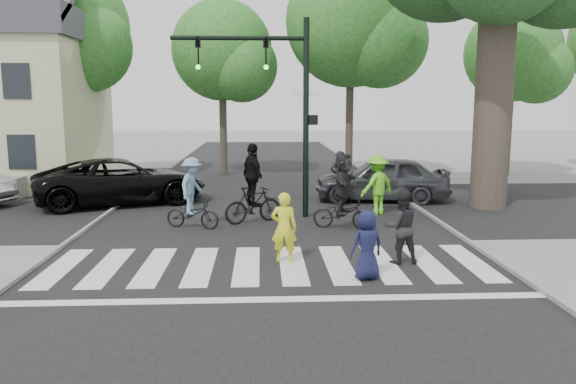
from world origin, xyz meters
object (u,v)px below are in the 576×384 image
pedestrian_adult (401,227)px  cyclist_left (192,198)px  cyclist_right (343,195)px  pedestrian_child (367,245)px  cyclist_mid (253,191)px  car_suv (121,181)px  traffic_signal (278,90)px  pedestrian_woman (284,227)px  car_grey (382,179)px

pedestrian_adult → cyclist_left: (-5.00, 3.73, 0.05)m
cyclist_left → cyclist_right: (4.22, -0.27, 0.08)m
pedestrian_child → pedestrian_adult: 1.48m
cyclist_right → cyclist_left: bearing=176.4°
cyclist_mid → car_suv: size_ratio=0.41×
traffic_signal → cyclist_mid: size_ratio=2.55×
pedestrian_woman → cyclist_left: size_ratio=0.78×
pedestrian_child → cyclist_left: (-4.04, 4.84, 0.17)m
traffic_signal → car_suv: traffic_signal is taller
pedestrian_child → car_grey: bearing=-122.9°
pedestrian_woman → cyclist_mid: cyclist_mid is taller
cyclist_right → car_grey: 4.92m
pedestrian_adult → car_suv: bearing=-47.8°
traffic_signal → cyclist_mid: (-0.77, -0.79, -2.93)m
traffic_signal → cyclist_left: 4.16m
cyclist_left → cyclist_mid: bearing=21.1°
traffic_signal → pedestrian_woman: bearing=-90.3°
pedestrian_woman → pedestrian_adult: size_ratio=0.97×
car_grey → pedestrian_child: bearing=-6.2°
pedestrian_woman → cyclist_right: size_ratio=0.74×
pedestrian_woman → car_grey: (3.84, 7.73, 0.02)m
pedestrian_woman → cyclist_mid: size_ratio=0.67×
car_grey → cyclist_mid: bearing=-44.6°
car_suv → pedestrian_woman: bearing=-165.9°
traffic_signal → cyclist_right: bearing=-44.2°
pedestrian_adult → car_grey: 8.02m
cyclist_left → car_suv: 5.00m
pedestrian_child → pedestrian_adult: size_ratio=0.86×
pedestrian_child → car_suv: 11.30m
cyclist_left → car_grey: cyclist_left is taller
cyclist_right → car_suv: cyclist_right is taller
traffic_signal → cyclist_right: traffic_signal is taller
cyclist_mid → car_grey: size_ratio=0.49×
car_grey → cyclist_left: bearing=-48.5°
cyclist_mid → car_grey: 5.80m
pedestrian_woman → cyclist_left: cyclist_left is taller
traffic_signal → cyclist_mid: traffic_signal is taller
pedestrian_adult → cyclist_mid: 5.49m
pedestrian_adult → cyclist_right: bearing=-80.7°
traffic_signal → cyclist_right: size_ratio=2.80×
pedestrian_child → cyclist_right: (0.18, 4.57, 0.25)m
cyclist_mid → car_suv: 5.75m
pedestrian_adult → cyclist_mid: size_ratio=0.69×
pedestrian_woman → traffic_signal: bearing=-83.2°
cyclist_mid → cyclist_right: (2.53, -0.92, -0.01)m
traffic_signal → pedestrian_adult: traffic_signal is taller
pedestrian_woman → cyclist_right: bearing=-111.6°
traffic_signal → pedestrian_adult: size_ratio=3.67×
pedestrian_adult → cyclist_left: size_ratio=0.81×
car_suv → car_grey: car_grey is taller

